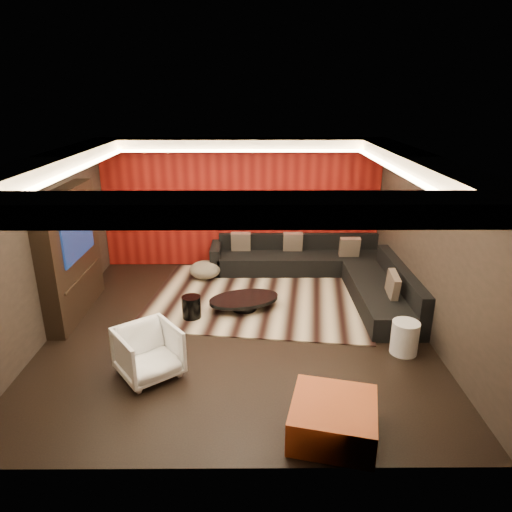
{
  "coord_description": "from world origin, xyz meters",
  "views": [
    {
      "loc": [
        0.26,
        -6.71,
        3.69
      ],
      "look_at": [
        0.3,
        0.6,
        1.05
      ],
      "focal_mm": 32.0,
      "sensor_mm": 36.0,
      "label": 1
    }
  ],
  "objects_px": {
    "coffee_table": "(244,303)",
    "armchair": "(149,352)",
    "orange_ottoman": "(333,419)",
    "sectional_sofa": "(326,271)",
    "white_side_table": "(405,338)",
    "drum_stool": "(191,307)"
  },
  "relations": [
    {
      "from": "drum_stool",
      "to": "white_side_table",
      "type": "relative_size",
      "value": 0.76
    },
    {
      "from": "coffee_table",
      "to": "armchair",
      "type": "bearing_deg",
      "value": -122.11
    },
    {
      "from": "drum_stool",
      "to": "orange_ottoman",
      "type": "xyz_separation_m",
      "value": [
        1.96,
        -2.85,
        -0.0
      ]
    },
    {
      "from": "armchair",
      "to": "sectional_sofa",
      "type": "distance_m",
      "value": 4.32
    },
    {
      "from": "armchair",
      "to": "coffee_table",
      "type": "bearing_deg",
      "value": 20.84
    },
    {
      "from": "coffee_table",
      "to": "armchair",
      "type": "height_order",
      "value": "armchair"
    },
    {
      "from": "coffee_table",
      "to": "white_side_table",
      "type": "distance_m",
      "value": 2.82
    },
    {
      "from": "white_side_table",
      "to": "armchair",
      "type": "distance_m",
      "value": 3.71
    },
    {
      "from": "orange_ottoman",
      "to": "armchair",
      "type": "distance_m",
      "value": 2.61
    },
    {
      "from": "coffee_table",
      "to": "armchair",
      "type": "distance_m",
      "value": 2.38
    },
    {
      "from": "coffee_table",
      "to": "white_side_table",
      "type": "height_order",
      "value": "white_side_table"
    },
    {
      "from": "white_side_table",
      "to": "sectional_sofa",
      "type": "distance_m",
      "value": 2.75
    },
    {
      "from": "coffee_table",
      "to": "orange_ottoman",
      "type": "distance_m",
      "value": 3.35
    },
    {
      "from": "coffee_table",
      "to": "white_side_table",
      "type": "relative_size",
      "value": 2.5
    },
    {
      "from": "coffee_table",
      "to": "sectional_sofa",
      "type": "distance_m",
      "value": 2.04
    },
    {
      "from": "drum_stool",
      "to": "armchair",
      "type": "bearing_deg",
      "value": -102.19
    },
    {
      "from": "drum_stool",
      "to": "armchair",
      "type": "relative_size",
      "value": 0.49
    },
    {
      "from": "coffee_table",
      "to": "drum_stool",
      "type": "relative_size",
      "value": 3.3
    },
    {
      "from": "armchair",
      "to": "sectional_sofa",
      "type": "bearing_deg",
      "value": 10.61
    },
    {
      "from": "white_side_table",
      "to": "armchair",
      "type": "xyz_separation_m",
      "value": [
        -3.67,
        -0.55,
        0.1
      ]
    },
    {
      "from": "orange_ottoman",
      "to": "armchair",
      "type": "height_order",
      "value": "armchair"
    },
    {
      "from": "orange_ottoman",
      "to": "sectional_sofa",
      "type": "height_order",
      "value": "sectional_sofa"
    }
  ]
}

